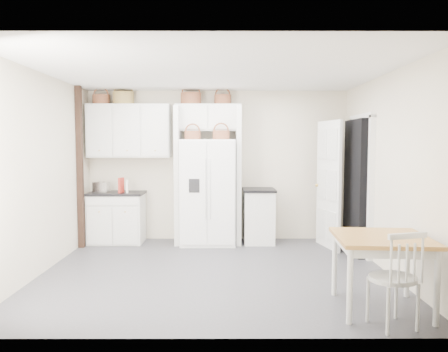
{
  "coord_description": "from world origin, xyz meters",
  "views": [
    {
      "loc": [
        0.1,
        -5.65,
        1.67
      ],
      "look_at": [
        0.11,
        0.4,
        1.23
      ],
      "focal_mm": 35.0,
      "sensor_mm": 36.0,
      "label": 1
    }
  ],
  "objects": [
    {
      "name": "floor",
      "position": [
        0.0,
        0.0,
        0.0
      ],
      "size": [
        4.5,
        4.5,
        0.0
      ],
      "primitive_type": "plane",
      "color": "#3B3B3D",
      "rests_on": "ground"
    },
    {
      "name": "ceiling",
      "position": [
        0.0,
        0.0,
        2.6
      ],
      "size": [
        4.5,
        4.5,
        0.0
      ],
      "primitive_type": "plane",
      "color": "white",
      "rests_on": "wall_back"
    },
    {
      "name": "wall_back",
      "position": [
        0.0,
        2.0,
        1.3
      ],
      "size": [
        4.5,
        0.0,
        4.5
      ],
      "primitive_type": "plane",
      "rotation": [
        1.57,
        0.0,
        0.0
      ],
      "color": "beige",
      "rests_on": "floor"
    },
    {
      "name": "wall_left",
      "position": [
        -2.25,
        0.0,
        1.3
      ],
      "size": [
        0.0,
        4.0,
        4.0
      ],
      "primitive_type": "plane",
      "rotation": [
        1.57,
        0.0,
        1.57
      ],
      "color": "beige",
      "rests_on": "floor"
    },
    {
      "name": "wall_right",
      "position": [
        2.25,
        0.0,
        1.3
      ],
      "size": [
        0.0,
        4.0,
        4.0
      ],
      "primitive_type": "plane",
      "rotation": [
        1.57,
        0.0,
        -1.57
      ],
      "color": "beige",
      "rests_on": "floor"
    },
    {
      "name": "refrigerator",
      "position": [
        -0.15,
        1.64,
        0.88
      ],
      "size": [
        0.91,
        0.73,
        1.75
      ],
      "primitive_type": "cube",
      "color": "white",
      "rests_on": "floor"
    },
    {
      "name": "base_cab_left",
      "position": [
        -1.71,
        1.7,
        0.41
      ],
      "size": [
        0.89,
        0.56,
        0.83
      ],
      "primitive_type": "cube",
      "color": "silver",
      "rests_on": "floor"
    },
    {
      "name": "base_cab_right",
      "position": [
        0.71,
        1.7,
        0.44
      ],
      "size": [
        0.5,
        0.6,
        0.88
      ],
      "primitive_type": "cube",
      "color": "silver",
      "rests_on": "floor"
    },
    {
      "name": "dining_table",
      "position": [
        1.7,
        -1.33,
        0.38
      ],
      "size": [
        0.97,
        0.97,
        0.75
      ],
      "primitive_type": "cube",
      "rotation": [
        0.0,
        0.0,
        -0.07
      ],
      "color": "brown",
      "rests_on": "floor"
    },
    {
      "name": "windsor_chair",
      "position": [
        1.65,
        -1.75,
        0.45
      ],
      "size": [
        0.53,
        0.5,
        0.9
      ],
      "primitive_type": "cube",
      "rotation": [
        0.0,
        0.0,
        0.27
      ],
      "color": "silver",
      "rests_on": "floor"
    },
    {
      "name": "counter_left",
      "position": [
        -1.71,
        1.7,
        0.84
      ],
      "size": [
        0.93,
        0.6,
        0.04
      ],
      "primitive_type": "cube",
      "color": "black",
      "rests_on": "base_cab_left"
    },
    {
      "name": "counter_right",
      "position": [
        0.71,
        1.7,
        0.9
      ],
      "size": [
        0.54,
        0.64,
        0.04
      ],
      "primitive_type": "cube",
      "color": "black",
      "rests_on": "base_cab_right"
    },
    {
      "name": "toaster",
      "position": [
        -1.95,
        1.67,
        0.95
      ],
      "size": [
        0.28,
        0.19,
        0.18
      ],
      "primitive_type": "cube",
      "rotation": [
        0.0,
        0.0,
        -0.16
      ],
      "color": "silver",
      "rests_on": "counter_left"
    },
    {
      "name": "cookbook_red",
      "position": [
        -1.61,
        1.62,
        0.99
      ],
      "size": [
        0.07,
        0.17,
        0.25
      ],
      "primitive_type": "cube",
      "rotation": [
        0.0,
        0.0,
        -0.2
      ],
      "color": "red",
      "rests_on": "counter_left"
    },
    {
      "name": "cookbook_cream",
      "position": [
        -1.51,
        1.62,
        0.97
      ],
      "size": [
        0.05,
        0.15,
        0.21
      ],
      "primitive_type": "cube",
      "rotation": [
        0.0,
        0.0,
        0.15
      ],
      "color": "white",
      "rests_on": "counter_left"
    },
    {
      "name": "basket_upper_a",
      "position": [
        -1.97,
        1.83,
        2.43
      ],
      "size": [
        0.28,
        0.28,
        0.16
      ],
      "primitive_type": "cylinder",
      "color": "#592F22",
      "rests_on": "upper_cabinet"
    },
    {
      "name": "basket_upper_b",
      "position": [
        -1.59,
        1.83,
        2.45
      ],
      "size": [
        0.36,
        0.36,
        0.21
      ],
      "primitive_type": "cylinder",
      "color": "brown",
      "rests_on": "upper_cabinet"
    },
    {
      "name": "basket_bridge_a",
      "position": [
        -0.45,
        1.83,
        2.45
      ],
      "size": [
        0.35,
        0.35,
        0.2
      ],
      "primitive_type": "cylinder",
      "color": "#592F22",
      "rests_on": "bridge_cabinet"
    },
    {
      "name": "basket_bridge_b",
      "position": [
        0.09,
        1.83,
        2.43
      ],
      "size": [
        0.28,
        0.28,
        0.16
      ],
      "primitive_type": "cylinder",
      "color": "#592F22",
      "rests_on": "bridge_cabinet"
    },
    {
      "name": "basket_fridge_a",
      "position": [
        -0.4,
        1.54,
        1.82
      ],
      "size": [
        0.26,
        0.26,
        0.14
      ],
      "primitive_type": "cylinder",
      "color": "#592F22",
      "rests_on": "refrigerator"
    },
    {
      "name": "basket_fridge_b",
      "position": [
        0.07,
        1.54,
        1.83
      ],
      "size": [
        0.28,
        0.28,
        0.15
      ],
      "primitive_type": "cylinder",
      "color": "#592F22",
      "rests_on": "refrigerator"
    },
    {
      "name": "upper_cabinet",
      "position": [
        -1.5,
        1.83,
        1.9
      ],
      "size": [
        1.4,
        0.34,
        0.9
      ],
      "primitive_type": "cube",
      "color": "silver",
      "rests_on": "wall_back"
    },
    {
      "name": "bridge_cabinet",
      "position": [
        -0.15,
        1.83,
        2.12
      ],
      "size": [
        1.12,
        0.34,
        0.45
      ],
      "primitive_type": "cube",
      "color": "silver",
      "rests_on": "wall_back"
    },
    {
      "name": "fridge_panel_left",
      "position": [
        -0.66,
        1.7,
        1.15
      ],
      "size": [
        0.08,
        0.6,
        2.3
      ],
      "primitive_type": "cube",
      "color": "silver",
      "rests_on": "floor"
    },
    {
      "name": "fridge_panel_right",
      "position": [
        0.36,
        1.7,
        1.15
      ],
      "size": [
        0.08,
        0.6,
        2.3
      ],
      "primitive_type": "cube",
      "color": "silver",
      "rests_on": "floor"
    },
    {
      "name": "trim_post",
      "position": [
        -2.2,
        1.35,
        1.3
      ],
      "size": [
        0.09,
        0.09,
        2.6
      ],
      "primitive_type": "cube",
      "color": "black",
      "rests_on": "floor"
    },
    {
      "name": "doorway_void",
      "position": [
        2.16,
        1.0,
        1.02
      ],
      "size": [
        0.18,
        0.85,
        2.05
      ],
      "primitive_type": "cube",
      "color": "black",
      "rests_on": "floor"
    },
    {
      "name": "door_slab",
      "position": [
        1.8,
        1.33,
        1.02
      ],
      "size": [
        0.21,
        0.79,
        2.05
      ],
      "primitive_type": "cube",
      "rotation": [
        0.0,
        0.0,
        -1.36
      ],
      "color": "white",
      "rests_on": "floor"
    }
  ]
}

